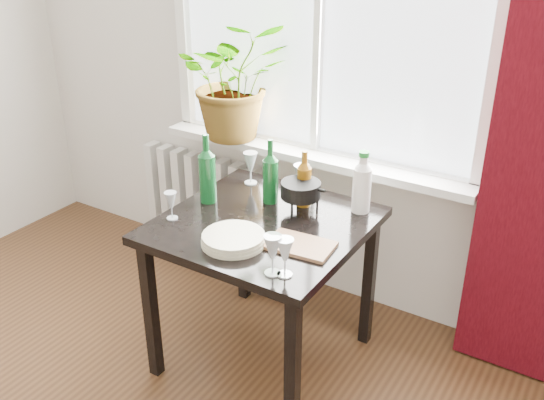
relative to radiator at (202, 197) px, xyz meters
The scene contains 17 objects.
windowsill 0.87m from the radiator, ahead, with size 1.72×0.20×0.04m.
radiator is the anchor object (origin of this frame).
table 1.09m from the radiator, 36.54° to the right, with size 0.85×0.85×0.74m.
potted_plant 0.84m from the radiator, ahead, with size 0.56×0.49×0.63m, color #287E21.
wine_bottle_left 0.95m from the radiator, 48.59° to the right, with size 0.08×0.08×0.33m, color #0E481D, non-canonical shape.
wine_bottle_right 1.03m from the radiator, 30.19° to the right, with size 0.07×0.07×0.31m, color #0D441B, non-canonical shape.
bottle_amber 1.12m from the radiator, 23.53° to the right, with size 0.07×0.07×0.27m, color brown, non-canonical shape.
cleaning_bottle 1.31m from the radiator, 15.22° to the right, with size 0.08×0.08×0.29m, color white, non-canonical shape.
wineglass_front_right 1.53m from the radiator, 41.09° to the right, with size 0.07×0.07×0.16m, color silver, non-canonical shape.
wineglass_far_right 1.55m from the radiator, 39.55° to the right, with size 0.07×0.07×0.16m, color white, non-canonical shape.
wineglass_back_center 1.05m from the radiator, 21.84° to the right, with size 0.08×0.08×0.18m, color silver, non-canonical shape.
wineglass_back_left 0.80m from the radiator, 29.37° to the right, with size 0.07×0.07×0.17m, color silver, non-canonical shape.
wineglass_front_left 1.05m from the radiator, 58.73° to the right, with size 0.05×0.05×0.13m, color silver, non-canonical shape.
plate_stack 1.27m from the radiator, 45.20° to the right, with size 0.26×0.26×0.04m, color beige.
fondue_pot 1.12m from the radiator, 25.97° to the right, with size 0.20×0.18×0.14m, color black, non-canonical shape.
tv_remote 1.27m from the radiator, 43.63° to the right, with size 0.05×0.18×0.02m, color black.
cutting_board 1.37m from the radiator, 33.99° to the right, with size 0.27×0.17×0.01m, color #956643.
Camera 1 is at (1.36, -0.40, 1.98)m, focal length 40.00 mm.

